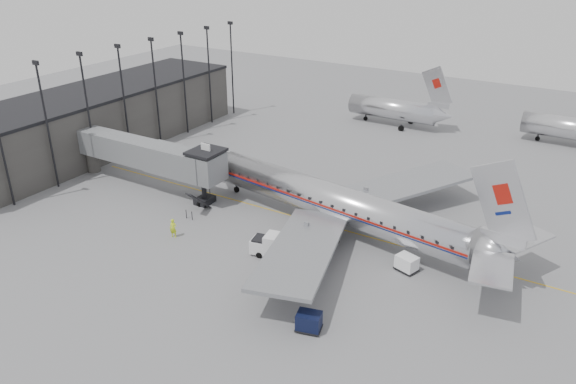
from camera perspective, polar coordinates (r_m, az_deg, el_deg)
name	(u,v)px	position (r m, az deg, el deg)	size (l,w,h in m)	color
ground	(254,237)	(57.17, -3.44, -4.56)	(160.00, 160.00, 0.00)	slate
terminal	(94,121)	(84.19, -19.06, 6.83)	(12.00, 46.00, 8.00)	#3D3937
apron_line	(309,220)	(60.26, 2.15, -2.90)	(0.15, 60.00, 0.01)	gold
jet_bridge	(154,157)	(67.83, -13.46, 3.52)	(21.00, 6.20, 7.10)	#5A5D5F
floodlight_masts	(140,92)	(80.24, -14.79, 9.79)	(0.90, 42.25, 15.25)	black
distant_aircraft_near	(394,108)	(91.77, 10.68, 8.35)	(16.39, 3.20, 10.26)	silver
distant_aircraft_mid	(576,128)	(90.49, 27.19, 5.78)	(16.39, 3.20, 10.26)	silver
airliner	(340,204)	(57.14, 5.33, -1.25)	(37.67, 34.67, 11.96)	silver
service_van	(276,245)	(53.24, -1.19, -5.44)	(5.02, 2.74, 2.24)	silver
baggage_cart_navy	(309,321)	(44.32, 2.14, -12.99)	(2.26, 1.93, 1.54)	black
baggage_cart_white	(407,263)	(52.39, 11.97, -7.07)	(2.26, 1.96, 1.50)	white
ramp_worker	(173,228)	(57.76, -11.59, -3.63)	(0.72, 0.47, 1.98)	#CDEB1B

